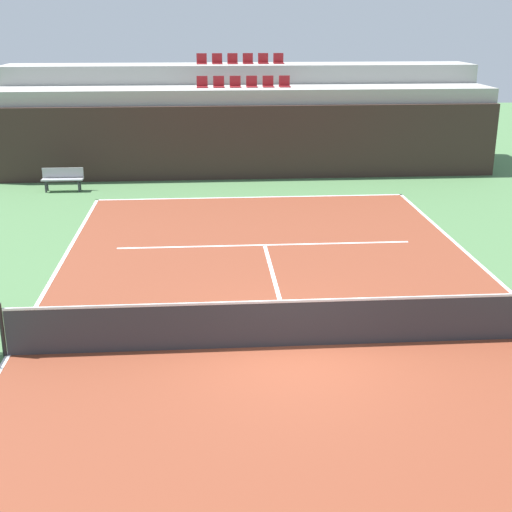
{
  "coord_description": "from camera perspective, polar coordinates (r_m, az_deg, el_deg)",
  "views": [
    {
      "loc": [
        -1.62,
        -12.23,
        6.08
      ],
      "look_at": [
        -0.57,
        2.0,
        1.2
      ],
      "focal_mm": 48.88,
      "sensor_mm": 36.0,
      "label": 1
    }
  ],
  "objects": [
    {
      "name": "ground_plane",
      "position": [
        13.75,
        3.0,
        -7.39
      ],
      "size": [
        80.0,
        80.0,
        0.0
      ],
      "primitive_type": "plane",
      "color": "#477042"
    },
    {
      "name": "service_line_far",
      "position": [
        19.66,
        0.71,
        0.91
      ],
      "size": [
        8.26,
        0.1,
        0.0
      ],
      "primitive_type": "cube",
      "color": "white",
      "rests_on": "court_surface"
    },
    {
      "name": "baseline_far",
      "position": [
        24.98,
        -0.38,
        4.83
      ],
      "size": [
        11.0,
        0.1,
        0.0
      ],
      "primitive_type": "cube",
      "color": "white",
      "rests_on": "court_surface"
    },
    {
      "name": "player_bench",
      "position": [
        26.83,
        -15.54,
        6.21
      ],
      "size": [
        1.5,
        0.4,
        0.85
      ],
      "color": "#99999E",
      "rests_on": "ground_plane"
    },
    {
      "name": "centre_service_line",
      "position": [
        16.66,
        1.65,
        -2.49
      ],
      "size": [
        0.1,
        6.4,
        0.0
      ],
      "primitive_type": "cube",
      "color": "white",
      "rests_on": "court_surface"
    },
    {
      "name": "seating_row_lower",
      "position": [
        28.9,
        -1.03,
        13.9
      ],
      "size": [
        3.77,
        0.44,
        0.44
      ],
      "color": "maroon",
      "rests_on": "stands_tier_lower"
    },
    {
      "name": "court_surface",
      "position": [
        13.75,
        3.01,
        -7.37
      ],
      "size": [
        11.0,
        24.0,
        0.01
      ],
      "primitive_type": "cube",
      "color": "brown",
      "rests_on": "ground_plane"
    },
    {
      "name": "stands_tier_upper",
      "position": [
        31.34,
        -1.26,
        11.6
      ],
      "size": [
        20.14,
        2.4,
        4.21
      ],
      "primitive_type": "cube",
      "color": "#9E9E99",
      "rests_on": "ground_plane"
    },
    {
      "name": "tennis_net",
      "position": [
        13.53,
        3.04,
        -5.45
      ],
      "size": [
        11.08,
        0.08,
        1.07
      ],
      "color": "black",
      "rests_on": "court_surface"
    },
    {
      "name": "stands_tier_lower",
      "position": [
        29.02,
        -1.0,
        10.25
      ],
      "size": [
        20.14,
        2.4,
        3.44
      ],
      "primitive_type": "cube",
      "color": "#9E9E99",
      "rests_on": "ground_plane"
    },
    {
      "name": "back_wall",
      "position": [
        27.73,
        -0.83,
        9.25
      ],
      "size": [
        20.14,
        0.3,
        2.87
      ],
      "primitive_type": "cube",
      "color": "#33231E",
      "rests_on": "ground_plane"
    },
    {
      "name": "seating_row_upper",
      "position": [
        31.23,
        -1.3,
        15.68
      ],
      "size": [
        3.77,
        0.44,
        0.44
      ],
      "color": "maroon",
      "rests_on": "stands_tier_upper"
    },
    {
      "name": "sideline_left",
      "position": [
        14.18,
        -19.63,
        -7.65
      ],
      "size": [
        0.1,
        24.0,
        0.0
      ],
      "primitive_type": "cube",
      "color": "white",
      "rests_on": "court_surface"
    }
  ]
}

